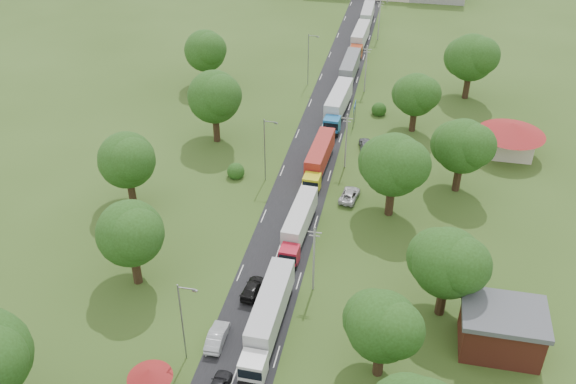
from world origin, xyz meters
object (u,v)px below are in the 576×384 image
(guard_booth, at_px, (150,378))
(truck_0, at_px, (268,316))
(info_sign, at_px, (355,109))
(car_lane_mid, at_px, (217,337))

(guard_booth, distance_m, truck_0, 13.83)
(guard_booth, relative_size, info_sign, 1.07)
(info_sign, distance_m, car_lane_mid, 52.96)
(guard_booth, xyz_separation_m, info_sign, (12.40, 60.00, 0.84))
(truck_0, relative_size, car_lane_mid, 3.24)
(guard_booth, bearing_deg, car_lane_mid, 61.49)
(info_sign, xyz_separation_m, truck_0, (-3.23, -49.64, -0.73))
(info_sign, height_order, truck_0, truck_0)
(guard_booth, relative_size, car_lane_mid, 0.92)
(guard_booth, height_order, car_lane_mid, guard_booth)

